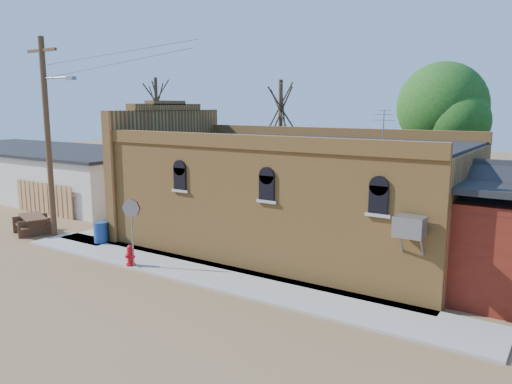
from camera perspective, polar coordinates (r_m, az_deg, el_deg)
The scene contains 14 objects.
ground at distance 18.35m, azimuth -10.22°, elevation -9.43°, with size 120.00×120.00×0.00m, color brown.
sidewalk_south at distance 18.04m, azimuth -4.72°, elevation -9.51°, with size 19.00×2.20×0.08m, color #9E9991.
sidewalk_west at distance 26.71m, azimuth -11.18°, elevation -3.26°, with size 2.60×10.00×0.08m, color #9E9991.
brick_bar at distance 21.08m, azimuth 3.22°, elevation -0.20°, with size 16.40×7.97×6.30m.
storage_building at distance 37.45m, azimuth -23.08°, elevation 2.28°, with size 20.40×8.40×3.17m.
wood_fence at distance 30.14m, azimuth -23.06°, elevation -0.71°, with size 5.20×0.10×1.80m, color #A5784A, non-canonical shape.
utility_pole at distance 24.42m, azimuth -22.65°, elevation 6.19°, with size 3.12×0.26×9.00m.
tree_bare_near at distance 29.58m, azimuth 2.83°, elevation 9.74°, with size 2.80×2.80×7.65m.
tree_bare_far at distance 37.14m, azimuth -11.35°, elevation 10.19°, with size 2.80×2.80×8.16m.
tree_leafy at distance 26.65m, azimuth 20.53°, elevation 9.07°, with size 4.40×4.40×8.15m.
fire_hydrant at distance 19.45m, azimuth -14.18°, elevation -7.01°, with size 0.46×0.44×0.79m.
stop_sign at distance 18.94m, azimuth -14.03°, elevation -2.53°, with size 0.67×0.30×2.56m.
trash_barrel at distance 22.94m, azimuth -17.33°, elevation -4.43°, with size 0.59×0.59×0.91m, color navy.
picnic_table at distance 25.98m, azimuth -24.13°, elevation -3.15°, with size 2.45×2.15×0.85m.
Camera 1 is at (12.06, -12.45, 6.01)m, focal length 35.00 mm.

